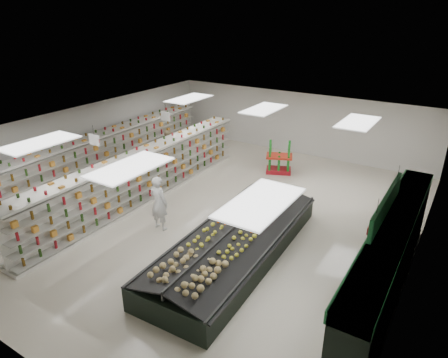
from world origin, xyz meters
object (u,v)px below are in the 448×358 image
Objects in this scene: gondola_left at (112,154)px; gondola_center at (144,177)px; shopper_main at (159,203)px; produce_island at (235,241)px; soda_endcap at (279,158)px; shopper_background at (170,150)px.

gondola_center is (3.20, -1.31, 0.00)m from gondola_left.
gondola_left is 6.00× the size of shopper_main.
shopper_main is at bearing -29.36° from gondola_left.
gondola_center is at bearing -33.53° from shopper_main.
soda_endcap is (-1.79, 6.98, 0.24)m from produce_island.
produce_island is 7.94m from shopper_background.
gondola_center reaches higher than shopper_main.
produce_island is at bearing -16.92° from gondola_center.
gondola_center reaches higher than soda_endcap.
produce_island is at bearing -100.10° from shopper_background.
soda_endcap is 0.80× the size of shopper_background.
soda_endcap is 7.08m from shopper_main.
gondola_left is 7.77m from soda_endcap.
produce_island is 3.12m from shopper_main.
gondola_center reaches higher than shopper_background.
produce_island is (5.14, -1.50, -0.45)m from gondola_center.
shopper_background reaches higher than soda_endcap.
shopper_background is at bearing 42.57° from gondola_left.
gondola_left reaches higher than shopper_main.
gondola_center is 2.53m from shopper_main.
gondola_left is 7.80× the size of soda_endcap.
produce_island is 7.21m from soda_endcap.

